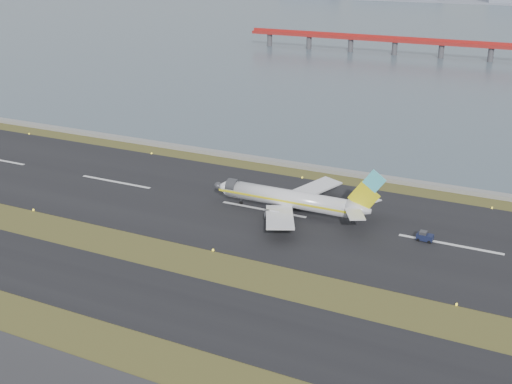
% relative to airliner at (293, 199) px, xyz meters
% --- Properties ---
extents(ground, '(1000.00, 1000.00, 0.00)m').
position_rel_airliner_xyz_m(ground, '(-6.64, -30.55, -3.46)').
color(ground, '#384619').
rests_on(ground, ground).
extents(taxiway_strip, '(1000.00, 18.00, 0.10)m').
position_rel_airliner_xyz_m(taxiway_strip, '(-6.64, -42.55, -3.41)').
color(taxiway_strip, black).
rests_on(taxiway_strip, ground).
extents(runway_strip, '(1000.00, 45.00, 0.10)m').
position_rel_airliner_xyz_m(runway_strip, '(-6.64, -0.55, -3.41)').
color(runway_strip, black).
rests_on(runway_strip, ground).
extents(seawall, '(1000.00, 2.50, 1.00)m').
position_rel_airliner_xyz_m(seawall, '(-6.64, 29.45, -2.96)').
color(seawall, gray).
rests_on(seawall, ground).
extents(bay_water, '(1400.00, 800.00, 1.30)m').
position_rel_airliner_xyz_m(bay_water, '(-6.64, 429.45, -3.46)').
color(bay_water, '#475865').
rests_on(bay_water, ground).
extents(red_pier, '(260.00, 5.00, 10.20)m').
position_rel_airliner_xyz_m(red_pier, '(13.36, 219.45, 3.82)').
color(red_pier, '#AD211D').
rests_on(red_pier, ground).
extents(airliner, '(38.52, 32.89, 12.80)m').
position_rel_airliner_xyz_m(airliner, '(0.00, 0.00, 0.00)').
color(airliner, white).
rests_on(airliner, ground).
extents(pushback_tug, '(3.20, 1.97, 2.01)m').
position_rel_airliner_xyz_m(pushback_tug, '(28.47, -1.05, -2.48)').
color(pushback_tug, '#141B39').
rests_on(pushback_tug, ground).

